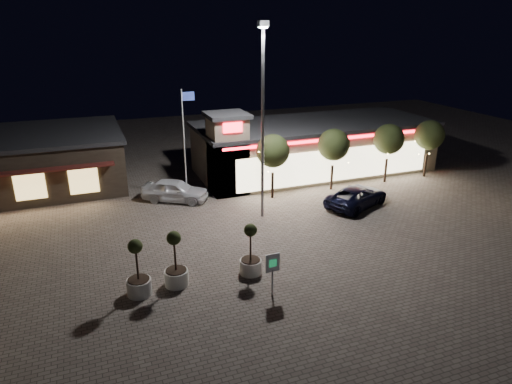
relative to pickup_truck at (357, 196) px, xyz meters
name	(u,v)px	position (x,y,z in m)	size (l,w,h in m)	color
ground	(284,280)	(-8.93, -7.29, -0.73)	(90.00, 90.00, 0.00)	#685D54
retail_building	(310,147)	(0.58, 8.52, 1.48)	(20.40, 8.40, 6.10)	gray
restaurant_building	(13,162)	(-22.93, 12.68, 1.43)	(16.40, 11.00, 4.30)	#382D23
floodlight_pole	(263,112)	(-6.93, 0.71, 6.29)	(0.60, 0.40, 12.38)	gray
flagpole	(185,136)	(-10.83, 5.71, 4.01)	(0.95, 0.10, 8.00)	white
string_tree_a	(273,151)	(-4.93, 3.71, 2.83)	(2.42, 2.42, 4.79)	#332319
string_tree_b	(334,145)	(0.07, 3.71, 2.83)	(2.42, 2.42, 4.79)	#332319
string_tree_c	(389,139)	(5.07, 3.71, 2.83)	(2.42, 2.42, 4.79)	#332319
string_tree_d	(429,135)	(9.07, 3.71, 2.83)	(2.42, 2.42, 4.79)	#332319
pickup_truck	(357,196)	(0.00, 0.00, 0.00)	(2.43, 5.27, 1.47)	black
white_sedan	(175,190)	(-11.82, 5.59, 0.08)	(1.92, 4.78, 1.63)	silver
planter_left	(138,278)	(-15.91, -5.98, 0.16)	(1.18, 1.18, 2.91)	silver
planter_mid	(176,269)	(-14.07, -5.78, 0.17)	(1.19, 1.19, 2.92)	silver
planter_right	(251,258)	(-10.25, -6.04, 0.13)	(1.14, 1.14, 2.80)	silver
valet_sign	(273,266)	(-9.96, -8.25, 0.78)	(0.71, 0.11, 2.16)	gray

